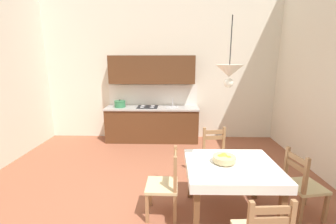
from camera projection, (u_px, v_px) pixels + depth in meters
The scene contains 9 objects.
ground_plane at pixel (149, 208), 3.31m from camera, with size 6.65×6.76×0.10m, color #99563D.
wall_back at pixel (161, 64), 5.92m from camera, with size 6.65×0.12×3.97m, color silver.
kitchen_cabinetry at pixel (152, 109), 5.85m from camera, with size 2.40×0.63×2.20m.
dining_table at pixel (231, 174), 2.96m from camera, with size 1.19×1.03×0.75m.
dining_chair_window_side at pixel (303, 186), 2.99m from camera, with size 0.49×0.49×0.93m.
dining_chair_kitchen_side at pixel (216, 156), 3.92m from camera, with size 0.47×0.47×0.93m.
dining_chair_tv_side at pixel (165, 185), 3.02m from camera, with size 0.43×0.43×0.93m.
fruit_bowl at pixel (224, 159), 2.95m from camera, with size 0.30×0.30×0.12m.
pendant_lamp at pixel (229, 72), 2.61m from camera, with size 0.32×0.32×0.80m.
Camera 1 is at (0.35, -2.90, 2.07)m, focal length 24.02 mm.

